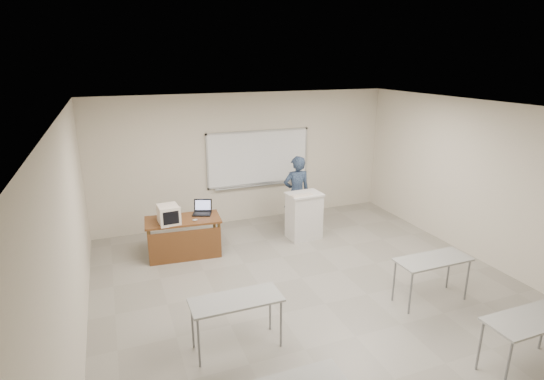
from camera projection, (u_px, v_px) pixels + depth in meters
name	position (u px, v px, depth m)	size (l,w,h in m)	color
floor	(325.00, 304.00, 6.71)	(7.00, 8.00, 0.01)	gray
whiteboard	(259.00, 159.00, 9.91)	(2.48, 0.10, 1.31)	white
student_desks	(378.00, 312.00, 5.31)	(4.40, 2.20, 0.73)	gray
instructor_desk	(184.00, 231.00, 8.16)	(1.43, 0.71, 0.75)	brown
podium	(304.00, 216.00, 9.06)	(0.71, 0.52, 1.00)	silver
crt_monitor	(168.00, 214.00, 7.94)	(0.38, 0.43, 0.36)	beige
laptop	(201.00, 211.00, 8.45)	(0.36, 0.33, 0.26)	black
mouse	(195.00, 220.00, 8.08)	(0.10, 0.06, 0.04)	#A3A7AA
keyboard	(302.00, 195.00, 8.76)	(0.46, 0.15, 0.03)	beige
presenter	(297.00, 193.00, 9.43)	(0.62, 0.41, 1.70)	black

